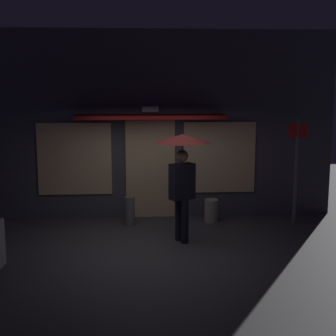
{
  "coord_description": "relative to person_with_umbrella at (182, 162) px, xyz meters",
  "views": [
    {
      "loc": [
        -0.38,
        -8.77,
        3.04
      ],
      "look_at": [
        0.27,
        0.35,
        1.44
      ],
      "focal_mm": 53.03,
      "sensor_mm": 36.0,
      "label": 1
    }
  ],
  "objects": [
    {
      "name": "building_facade",
      "position": [
        -0.53,
        1.98,
        0.51
      ],
      "size": [
        8.31,
        1.0,
        4.17
      ],
      "color": "#4C4C56",
      "rests_on": "ground"
    },
    {
      "name": "ground_plane",
      "position": [
        -0.53,
        -0.35,
        -1.56
      ],
      "size": [
        18.0,
        18.0,
        0.0
      ],
      "primitive_type": "plane",
      "color": "#423F44"
    },
    {
      "name": "sidewalk_bollard",
      "position": [
        0.78,
        1.31,
        -1.3
      ],
      "size": [
        0.29,
        0.29,
        0.5
      ],
      "primitive_type": "cylinder",
      "color": "#B2A899",
      "rests_on": "ground"
    },
    {
      "name": "sidewalk_bollard_2",
      "position": [
        -1.0,
        1.18,
        -1.24
      ],
      "size": [
        0.21,
        0.21,
        0.62
      ],
      "primitive_type": "cylinder",
      "color": "slate",
      "rests_on": "ground"
    },
    {
      "name": "person_with_umbrella",
      "position": [
        0.0,
        0.0,
        0.0
      ],
      "size": [
        1.02,
        1.02,
        2.08
      ],
      "rotation": [
        0.0,
        0.0,
        0.47
      ],
      "color": "black",
      "rests_on": "ground"
    },
    {
      "name": "street_sign_post",
      "position": [
        2.54,
        1.02,
        -0.26
      ],
      "size": [
        0.4,
        0.07,
        2.28
      ],
      "color": "#595B60",
      "rests_on": "ground"
    }
  ]
}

